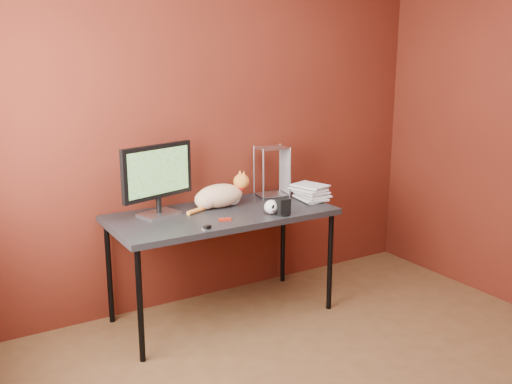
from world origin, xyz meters
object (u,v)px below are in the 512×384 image
monitor (158,176)px  skull_mug (271,207)px  desk (222,219)px  book_stack (302,117)px  speaker (283,207)px  cat (220,195)px

monitor → skull_mug: bearing=-45.1°
desk → skull_mug: skull_mug is taller
monitor → book_stack: bearing=-26.0°
monitor → desk: bearing=-36.2°
monitor → skull_mug: monitor is taller
speaker → skull_mug: bearing=134.3°
cat → book_stack: book_stack is taller
cat → book_stack: (0.58, -0.15, 0.52)m
desk → cat: bearing=66.9°
speaker → monitor: bearing=152.1°
skull_mug → desk: bearing=132.9°
monitor → skull_mug: size_ratio=5.40×
skull_mug → book_stack: book_stack is taller
desk → cat: size_ratio=2.94×
book_stack → monitor: bearing=171.1°
monitor → cat: bearing=-19.0°
skull_mug → speaker: 0.08m
monitor → speaker: 0.84m
skull_mug → speaker: size_ratio=0.88×
cat → book_stack: 0.79m
desk → skull_mug: (0.26, -0.21, 0.10)m
speaker → book_stack: size_ratio=0.09×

